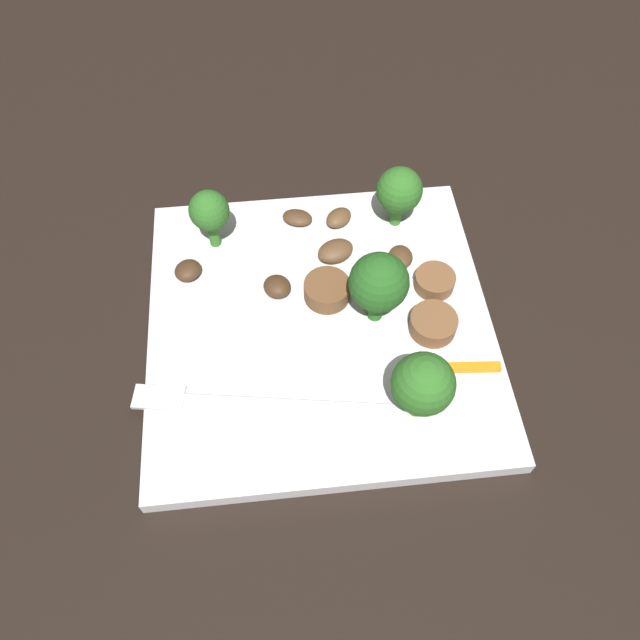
{
  "coord_description": "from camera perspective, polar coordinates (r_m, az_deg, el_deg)",
  "views": [
    {
      "loc": [
        0.03,
        0.25,
        0.4
      ],
      "look_at": [
        0.0,
        0.0,
        0.01
      ],
      "focal_mm": 35.05,
      "sensor_mm": 36.0,
      "label": 1
    }
  ],
  "objects": [
    {
      "name": "pepper_strip_1",
      "position": [
        0.45,
        12.78,
        -4.26
      ],
      "size": [
        0.06,
        0.01,
        0.0
      ],
      "primitive_type": "cube",
      "rotation": [
        0.0,
        0.0,
        3.06
      ],
      "color": "orange",
      "rests_on": "plate"
    },
    {
      "name": "mushroom_3",
      "position": [
        0.48,
        -3.94,
        3.07
      ],
      "size": [
        0.03,
        0.03,
        0.01
      ],
      "primitive_type": "ellipsoid",
      "rotation": [
        0.0,
        0.0,
        0.75
      ],
      "color": "#422B19",
      "rests_on": "plate"
    },
    {
      "name": "mushroom_2",
      "position": [
        0.52,
        -2.08,
        9.32
      ],
      "size": [
        0.03,
        0.02,
        0.01
      ],
      "primitive_type": "ellipsoid",
      "rotation": [
        0.0,
        0.0,
        2.8
      ],
      "color": "#4C331E",
      "rests_on": "plate"
    },
    {
      "name": "broccoli_floret_3",
      "position": [
        0.44,
        5.43,
        3.19
      ],
      "size": [
        0.04,
        0.04,
        0.06
      ],
      "color": "#296420",
      "rests_on": "plate"
    },
    {
      "name": "mushroom_1",
      "position": [
        0.5,
        1.42,
        6.32
      ],
      "size": [
        0.04,
        0.03,
        0.01
      ],
      "primitive_type": "ellipsoid",
      "rotation": [
        0.0,
        0.0,
        3.52
      ],
      "color": "brown",
      "rests_on": "plate"
    },
    {
      "name": "ground_plane",
      "position": [
        0.48,
        0.0,
        -0.85
      ],
      "size": [
        1.4,
        1.4,
        0.0
      ],
      "primitive_type": "plane",
      "color": "black"
    },
    {
      "name": "mushroom_0",
      "position": [
        0.5,
        7.36,
        5.74
      ],
      "size": [
        0.02,
        0.02,
        0.01
      ],
      "primitive_type": "ellipsoid",
      "rotation": [
        0.0,
        0.0,
        1.46
      ],
      "color": "#4C331E",
      "rests_on": "plate"
    },
    {
      "name": "broccoli_floret_1",
      "position": [
        0.5,
        7.25,
        11.6
      ],
      "size": [
        0.04,
        0.04,
        0.05
      ],
      "color": "#347525",
      "rests_on": "plate"
    },
    {
      "name": "plate",
      "position": [
        0.47,
        0.0,
        -0.43
      ],
      "size": [
        0.25,
        0.25,
        0.01
      ],
      "primitive_type": "cube",
      "color": "white",
      "rests_on": "ground_plane"
    },
    {
      "name": "sausage_slice_0",
      "position": [
        0.46,
        10.29,
        -0.35
      ],
      "size": [
        0.04,
        0.04,
        0.01
      ],
      "primitive_type": "cylinder",
      "rotation": [
        0.0,
        0.0,
        1.44
      ],
      "color": "brown",
      "rests_on": "plate"
    },
    {
      "name": "sausage_slice_2",
      "position": [
        0.47,
        0.64,
        2.73
      ],
      "size": [
        0.04,
        0.04,
        0.02
      ],
      "primitive_type": "cylinder",
      "rotation": [
        0.0,
        0.0,
        2.88
      ],
      "color": "brown",
      "rests_on": "plate"
    },
    {
      "name": "mushroom_5",
      "position": [
        0.52,
        1.72,
        9.32
      ],
      "size": [
        0.03,
        0.03,
        0.01
      ],
      "primitive_type": "ellipsoid",
      "rotation": [
        0.0,
        0.0,
        3.85
      ],
      "color": "brown",
      "rests_on": "plate"
    },
    {
      "name": "broccoli_floret_0",
      "position": [
        0.4,
        9.39,
        -5.84
      ],
      "size": [
        0.04,
        0.04,
        0.06
      ],
      "color": "#347525",
      "rests_on": "plate"
    },
    {
      "name": "broccoli_floret_2",
      "position": [
        0.49,
        -10.07,
        9.69
      ],
      "size": [
        0.03,
        0.03,
        0.05
      ],
      "color": "#347525",
      "rests_on": "plate"
    },
    {
      "name": "mushroom_4",
      "position": [
        0.5,
        -11.97,
        4.46
      ],
      "size": [
        0.03,
        0.03,
        0.01
      ],
      "primitive_type": "ellipsoid",
      "rotation": [
        0.0,
        0.0,
        3.96
      ],
      "color": "#422B19",
      "rests_on": "plate"
    },
    {
      "name": "fork",
      "position": [
        0.43,
        -7.03,
        -7.42
      ],
      "size": [
        0.18,
        0.04,
        0.0
      ],
      "rotation": [
        0.0,
        0.0,
        -0.16
      ],
      "color": "silver",
      "rests_on": "plate"
    },
    {
      "name": "sausage_slice_1",
      "position": [
        0.49,
        10.42,
        3.52
      ],
      "size": [
        0.04,
        0.04,
        0.01
      ],
      "primitive_type": "cylinder",
      "rotation": [
        0.0,
        0.0,
        1.01
      ],
      "color": "brown",
      "rests_on": "plate"
    }
  ]
}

